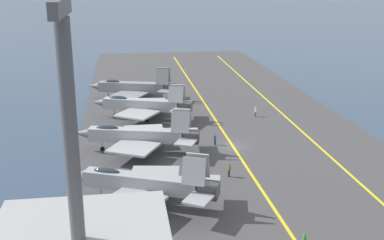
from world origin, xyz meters
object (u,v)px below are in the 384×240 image
parked_jet_nearest (144,183)px  parked_jet_third (143,105)px  crew_white_vest (255,111)px  parked_jet_second (139,135)px  parked_jet_fourth (133,87)px  crew_brown_vest (229,169)px  crew_blue_vest (215,139)px

parked_jet_nearest → parked_jet_third: (31.80, -1.38, -0.08)m
crew_white_vest → parked_jet_second: bearing=125.3°
parked_jet_third → parked_jet_fourth: parked_jet_fourth is taller
crew_white_vest → crew_brown_vest: bearing=157.7°
parked_jet_second → parked_jet_third: bearing=-4.8°
crew_white_vest → parked_jet_fourth: bearing=54.2°
parked_jet_nearest → crew_white_vest: parked_jet_nearest is taller
parked_jet_third → crew_brown_vest: parked_jet_third is taller
parked_jet_second → parked_jet_third: parked_jet_second is taller
parked_jet_nearest → parked_jet_fourth: size_ratio=0.96×
parked_jet_third → parked_jet_second: bearing=175.2°
parked_jet_nearest → crew_brown_vest: parked_jet_nearest is taller
parked_jet_second → parked_jet_third: (15.74, -1.33, 0.04)m
parked_jet_second → crew_brown_vest: (-9.98, -10.43, -1.50)m
crew_white_vest → crew_blue_vest: bearing=143.9°
crew_brown_vest → parked_jet_third: bearing=19.5°
parked_jet_fourth → crew_brown_vest: 40.57m
parked_jet_nearest → crew_brown_vest: 12.23m
parked_jet_third → crew_blue_vest: parked_jet_third is taller
crew_brown_vest → parked_jet_fourth: bearing=14.8°
parked_jet_nearest → parked_jet_fourth: parked_jet_fourth is taller
crew_white_vest → crew_blue_vest: (-13.12, 9.56, -0.01)m
parked_jet_second → crew_blue_vest: size_ratio=10.31×
crew_white_vest → crew_blue_vest: size_ratio=1.01×
parked_jet_nearest → parked_jet_fourth: bearing=-0.2°
parked_jet_nearest → parked_jet_second: bearing=-0.2°
parked_jet_fourth → parked_jet_third: bearing=-174.7°
crew_brown_vest → crew_blue_vest: bearing=-2.4°
parked_jet_third → parked_jet_fourth: 13.54m
parked_jet_fourth → parked_jet_nearest: bearing=179.8°
crew_blue_vest → parked_jet_second: bearing=97.3°
parked_jet_nearest → crew_blue_vest: size_ratio=9.85×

